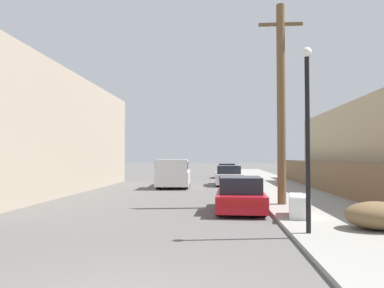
{
  "coord_description": "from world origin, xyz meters",
  "views": [
    {
      "loc": [
        1.4,
        -4.41,
        2.05
      ],
      "look_at": [
        0.32,
        10.18,
        2.55
      ],
      "focal_mm": 35.0,
      "sensor_mm": 36.0,
      "label": 1
    }
  ],
  "objects_px": {
    "discarded_fridge": "(299,206)",
    "car_parked_mid": "(228,176)",
    "pickup_truck": "(174,173)",
    "utility_pole": "(281,101)",
    "brush_pile": "(377,215)",
    "car_parked_far": "(228,171)",
    "street_lamp": "(307,125)",
    "parked_sports_car_red": "(240,196)"
  },
  "relations": [
    {
      "from": "discarded_fridge",
      "to": "car_parked_mid",
      "type": "xyz_separation_m",
      "value": [
        -1.94,
        14.69,
        0.19
      ]
    },
    {
      "from": "pickup_truck",
      "to": "utility_pole",
      "type": "distance_m",
      "value": 11.36
    },
    {
      "from": "brush_pile",
      "to": "discarded_fridge",
      "type": "bearing_deg",
      "value": 128.42
    },
    {
      "from": "utility_pole",
      "to": "pickup_truck",
      "type": "bearing_deg",
      "value": 121.08
    },
    {
      "from": "utility_pole",
      "to": "brush_pile",
      "type": "distance_m",
      "value": 6.66
    },
    {
      "from": "utility_pole",
      "to": "car_parked_mid",
      "type": "bearing_deg",
      "value": 99.4
    },
    {
      "from": "car_parked_far",
      "to": "street_lamp",
      "type": "distance_m",
      "value": 27.17
    },
    {
      "from": "car_parked_mid",
      "to": "pickup_truck",
      "type": "distance_m",
      "value": 4.32
    },
    {
      "from": "parked_sports_car_red",
      "to": "car_parked_mid",
      "type": "xyz_separation_m",
      "value": [
        -0.15,
        12.87,
        0.07
      ]
    },
    {
      "from": "pickup_truck",
      "to": "brush_pile",
      "type": "height_order",
      "value": "pickup_truck"
    },
    {
      "from": "parked_sports_car_red",
      "to": "street_lamp",
      "type": "height_order",
      "value": "street_lamp"
    },
    {
      "from": "parked_sports_car_red",
      "to": "brush_pile",
      "type": "xyz_separation_m",
      "value": [
        3.4,
        -3.85,
        -0.1
      ]
    },
    {
      "from": "car_parked_far",
      "to": "pickup_truck",
      "type": "height_order",
      "value": "pickup_truck"
    },
    {
      "from": "parked_sports_car_red",
      "to": "street_lamp",
      "type": "bearing_deg",
      "value": -70.28
    },
    {
      "from": "utility_pole",
      "to": "brush_pile",
      "type": "xyz_separation_m",
      "value": [
        1.64,
        -5.19,
        -3.84
      ]
    },
    {
      "from": "car_parked_mid",
      "to": "pickup_truck",
      "type": "xyz_separation_m",
      "value": [
        -3.69,
        -2.24,
        0.27
      ]
    },
    {
      "from": "pickup_truck",
      "to": "brush_pile",
      "type": "distance_m",
      "value": 16.2
    },
    {
      "from": "parked_sports_car_red",
      "to": "utility_pole",
      "type": "height_order",
      "value": "utility_pole"
    },
    {
      "from": "car_parked_far",
      "to": "pickup_truck",
      "type": "bearing_deg",
      "value": -103.94
    },
    {
      "from": "pickup_truck",
      "to": "brush_pile",
      "type": "relative_size",
      "value": 3.37
    },
    {
      "from": "car_parked_mid",
      "to": "street_lamp",
      "type": "xyz_separation_m",
      "value": [
        1.62,
        -17.35,
        2.21
      ]
    },
    {
      "from": "car_parked_mid",
      "to": "street_lamp",
      "type": "bearing_deg",
      "value": -85.93
    },
    {
      "from": "car_parked_far",
      "to": "utility_pole",
      "type": "distance_m",
      "value": 21.6
    },
    {
      "from": "parked_sports_car_red",
      "to": "street_lamp",
      "type": "xyz_separation_m",
      "value": [
        1.46,
        -4.48,
        2.28
      ]
    },
    {
      "from": "parked_sports_car_red",
      "to": "utility_pole",
      "type": "relative_size",
      "value": 0.49
    },
    {
      "from": "parked_sports_car_red",
      "to": "pickup_truck",
      "type": "bearing_deg",
      "value": 111.47
    },
    {
      "from": "car_parked_far",
      "to": "brush_pile",
      "type": "xyz_separation_m",
      "value": [
        3.4,
        -26.41,
        -0.16
      ]
    },
    {
      "from": "brush_pile",
      "to": "utility_pole",
      "type": "bearing_deg",
      "value": 107.56
    },
    {
      "from": "discarded_fridge",
      "to": "brush_pile",
      "type": "distance_m",
      "value": 2.59
    },
    {
      "from": "car_parked_mid",
      "to": "pickup_truck",
      "type": "bearing_deg",
      "value": -149.99
    },
    {
      "from": "parked_sports_car_red",
      "to": "discarded_fridge",
      "type": "bearing_deg",
      "value": -43.81
    },
    {
      "from": "pickup_truck",
      "to": "utility_pole",
      "type": "bearing_deg",
      "value": 117.8
    },
    {
      "from": "car_parked_mid",
      "to": "brush_pile",
      "type": "distance_m",
      "value": 17.09
    },
    {
      "from": "car_parked_far",
      "to": "utility_pole",
      "type": "height_order",
      "value": "utility_pole"
    },
    {
      "from": "discarded_fridge",
      "to": "parked_sports_car_red",
      "type": "distance_m",
      "value": 2.56
    },
    {
      "from": "brush_pile",
      "to": "street_lamp",
      "type": "bearing_deg",
      "value": -161.98
    },
    {
      "from": "car_parked_far",
      "to": "brush_pile",
      "type": "bearing_deg",
      "value": -78.75
    },
    {
      "from": "street_lamp",
      "to": "brush_pile",
      "type": "distance_m",
      "value": 3.13
    },
    {
      "from": "parked_sports_car_red",
      "to": "pickup_truck",
      "type": "distance_m",
      "value": 11.31
    },
    {
      "from": "utility_pole",
      "to": "discarded_fridge",
      "type": "bearing_deg",
      "value": -89.36
    },
    {
      "from": "discarded_fridge",
      "to": "street_lamp",
      "type": "bearing_deg",
      "value": -87.35
    },
    {
      "from": "parked_sports_car_red",
      "to": "pickup_truck",
      "type": "xyz_separation_m",
      "value": [
        -3.84,
        10.63,
        0.34
      ]
    }
  ]
}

